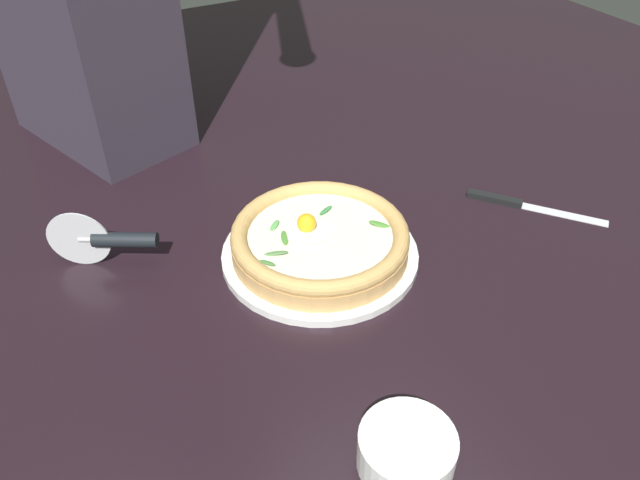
% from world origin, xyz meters
% --- Properties ---
extents(ground_plane, '(2.40, 2.40, 0.03)m').
position_xyz_m(ground_plane, '(0.00, 0.00, -0.01)').
color(ground_plane, black).
rests_on(ground_plane, ground).
extents(pizza_plate, '(0.29, 0.29, 0.01)m').
position_xyz_m(pizza_plate, '(-0.05, 0.01, 0.01)').
color(pizza_plate, white).
rests_on(pizza_plate, ground).
extents(pizza, '(0.26, 0.26, 0.06)m').
position_xyz_m(pizza, '(-0.05, 0.01, 0.03)').
color(pizza, tan).
rests_on(pizza, pizza_plate).
extents(side_bowl, '(0.10, 0.10, 0.04)m').
position_xyz_m(side_bowl, '(-0.13, -0.33, 0.02)').
color(side_bowl, white).
rests_on(side_bowl, ground).
extents(pizza_cutter, '(0.14, 0.09, 0.09)m').
position_xyz_m(pizza_cutter, '(-0.32, 0.14, 0.04)').
color(pizza_cutter, silver).
rests_on(pizza_cutter, ground).
extents(table_knife, '(0.16, 0.19, 0.01)m').
position_xyz_m(table_knife, '(0.30, -0.02, 0.00)').
color(table_knife, silver).
rests_on(table_knife, ground).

